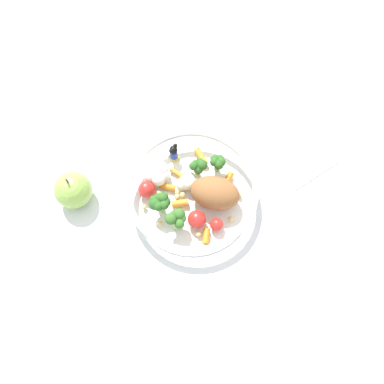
# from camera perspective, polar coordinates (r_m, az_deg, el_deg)

# --- Properties ---
(ground_plane) EXTENTS (2.40, 2.40, 0.00)m
(ground_plane) POSITION_cam_1_polar(r_m,az_deg,el_deg) (0.78, -0.37, -1.36)
(ground_plane) COLOR white
(food_container) EXTENTS (0.24, 0.24, 0.07)m
(food_container) POSITION_cam_1_polar(r_m,az_deg,el_deg) (0.76, 0.03, 0.13)
(food_container) COLOR white
(food_container) RESTS_ON ground_plane
(loose_apple) EXTENTS (0.07, 0.07, 0.08)m
(loose_apple) POSITION_cam_1_polar(r_m,az_deg,el_deg) (0.78, -15.94, 0.26)
(loose_apple) COLOR #8CB74C
(loose_apple) RESTS_ON ground_plane
(folded_napkin) EXTENTS (0.15, 0.14, 0.01)m
(folded_napkin) POSITION_cam_1_polar(r_m,az_deg,el_deg) (0.85, 14.34, 4.68)
(folded_napkin) COLOR white
(folded_napkin) RESTS_ON ground_plane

